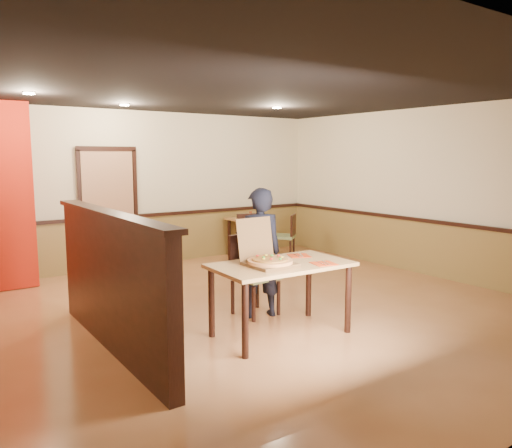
{
  "coord_description": "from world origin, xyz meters",
  "views": [
    {
      "loc": [
        -3.62,
        -5.14,
        2.0
      ],
      "look_at": [
        -0.06,
        0.0,
        1.14
      ],
      "focal_mm": 35.0,
      "sensor_mm": 36.0,
      "label": 1
    }
  ],
  "objects_px": {
    "main_table": "(281,273)",
    "diner": "(259,253)",
    "side_table": "(249,227)",
    "side_chair_left": "(246,236)",
    "diner_chair": "(252,271)",
    "side_chair_right": "(287,234)",
    "condiment": "(251,215)",
    "pizza_box": "(267,259)"
  },
  "relations": [
    {
      "from": "side_table",
      "to": "condiment",
      "type": "distance_m",
      "value": 0.25
    },
    {
      "from": "diner",
      "to": "pizza_box",
      "type": "xyz_separation_m",
      "value": [
        -0.36,
        -0.66,
        0.07
      ]
    },
    {
      "from": "main_table",
      "to": "condiment",
      "type": "xyz_separation_m",
      "value": [
        2.21,
        3.86,
        0.13
      ]
    },
    {
      "from": "main_table",
      "to": "diner",
      "type": "distance_m",
      "value": 0.7
    },
    {
      "from": "diner_chair",
      "to": "side_chair_right",
      "type": "distance_m",
      "value": 3.53
    },
    {
      "from": "pizza_box",
      "to": "condiment",
      "type": "height_order",
      "value": "pizza_box"
    },
    {
      "from": "main_table",
      "to": "pizza_box",
      "type": "height_order",
      "value": "pizza_box"
    },
    {
      "from": "side_chair_left",
      "to": "side_table",
      "type": "xyz_separation_m",
      "value": [
        0.47,
        0.62,
        0.07
      ]
    },
    {
      "from": "side_chair_left",
      "to": "main_table",
      "type": "bearing_deg",
      "value": 77.24
    },
    {
      "from": "main_table",
      "to": "side_chair_left",
      "type": "distance_m",
      "value": 3.71
    },
    {
      "from": "side_table",
      "to": "side_chair_left",
      "type": "bearing_deg",
      "value": -127.11
    },
    {
      "from": "diner_chair",
      "to": "condiment",
      "type": "height_order",
      "value": "diner_chair"
    },
    {
      "from": "side_chair_right",
      "to": "main_table",
      "type": "bearing_deg",
      "value": 10.52
    },
    {
      "from": "diner_chair",
      "to": "condiment",
      "type": "bearing_deg",
      "value": 50.17
    },
    {
      "from": "main_table",
      "to": "side_table",
      "type": "bearing_deg",
      "value": 62.75
    },
    {
      "from": "diner",
      "to": "diner_chair",
      "type": "bearing_deg",
      "value": -71.79
    },
    {
      "from": "main_table",
      "to": "side_chair_left",
      "type": "height_order",
      "value": "side_chair_left"
    },
    {
      "from": "diner_chair",
      "to": "side_chair_right",
      "type": "height_order",
      "value": "diner_chair"
    },
    {
      "from": "pizza_box",
      "to": "main_table",
      "type": "bearing_deg",
      "value": -3.72
    },
    {
      "from": "side_chair_right",
      "to": "side_table",
      "type": "relative_size",
      "value": 1.12
    },
    {
      "from": "main_table",
      "to": "pizza_box",
      "type": "bearing_deg",
      "value": 179.75
    },
    {
      "from": "diner_chair",
      "to": "main_table",
      "type": "bearing_deg",
      "value": -107.49
    },
    {
      "from": "main_table",
      "to": "diner_chair",
      "type": "height_order",
      "value": "diner_chair"
    },
    {
      "from": "diner_chair",
      "to": "side_table",
      "type": "relative_size",
      "value": 1.31
    },
    {
      "from": "main_table",
      "to": "diner",
      "type": "height_order",
      "value": "diner"
    },
    {
      "from": "diner_chair",
      "to": "diner",
      "type": "xyz_separation_m",
      "value": [
        0.0,
        -0.15,
        0.26
      ]
    },
    {
      "from": "diner_chair",
      "to": "side_table",
      "type": "bearing_deg",
      "value": 50.81
    },
    {
      "from": "side_chair_left",
      "to": "diner",
      "type": "height_order",
      "value": "diner"
    },
    {
      "from": "diner_chair",
      "to": "pizza_box",
      "type": "relative_size",
      "value": 1.8
    },
    {
      "from": "diner_chair",
      "to": "side_table",
      "type": "distance_m",
      "value": 3.68
    },
    {
      "from": "diner_chair",
      "to": "pizza_box",
      "type": "distance_m",
      "value": 0.95
    },
    {
      "from": "diner",
      "to": "pizza_box",
      "type": "height_order",
      "value": "diner"
    },
    {
      "from": "side_chair_right",
      "to": "diner",
      "type": "distance_m",
      "value": 3.65
    },
    {
      "from": "diner_chair",
      "to": "side_table",
      "type": "xyz_separation_m",
      "value": [
        2.02,
        3.08,
        0.04
      ]
    },
    {
      "from": "pizza_box",
      "to": "condiment",
      "type": "distance_m",
      "value": 4.53
    },
    {
      "from": "side_chair_left",
      "to": "pizza_box",
      "type": "bearing_deg",
      "value": 74.74
    },
    {
      "from": "side_table",
      "to": "diner",
      "type": "height_order",
      "value": "diner"
    },
    {
      "from": "diner",
      "to": "condiment",
      "type": "xyz_separation_m",
      "value": [
        2.04,
        3.19,
        0.03
      ]
    },
    {
      "from": "pizza_box",
      "to": "condiment",
      "type": "relative_size",
      "value": 4.05
    },
    {
      "from": "side_chair_right",
      "to": "diner",
      "type": "height_order",
      "value": "diner"
    },
    {
      "from": "main_table",
      "to": "diner",
      "type": "relative_size",
      "value": 0.97
    },
    {
      "from": "pizza_box",
      "to": "condiment",
      "type": "bearing_deg",
      "value": 56.74
    }
  ]
}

